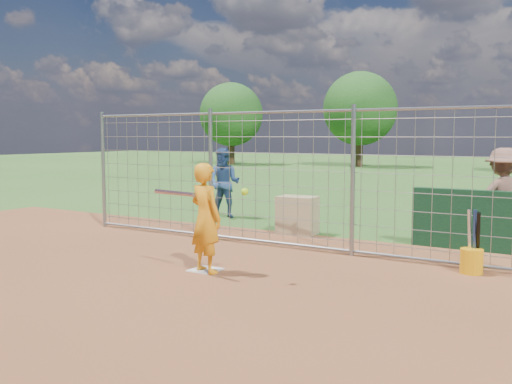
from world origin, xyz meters
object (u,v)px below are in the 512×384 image
Objects in this scene: bystander_c at (503,199)px; batter at (206,218)px; bystander_a at (224,183)px; bucket_with_bats at (472,258)px; equipment_bin at (297,215)px.

batter is at bearing 16.91° from bystander_c.
batter is 0.90× the size of bystander_c.
bystander_a reaches higher than batter.
bystander_a is 7.18m from bucket_with_bats.
bystander_c reaches higher than bystander_a.
batter is at bearing -70.96° from bystander_a.
bystander_c reaches higher than bucket_with_bats.
equipment_bin is 4.22m from bucket_with_bats.
bystander_a is at bearing -39.04° from bystander_c.
bucket_with_bats is at bearing -134.72° from batter.
bucket_with_bats is (3.85, -1.71, -0.15)m from equipment_bin.
bucket_with_bats is (3.46, 2.04, -0.59)m from batter.
bystander_c is (3.52, 4.33, 0.09)m from batter.
bystander_a is at bearing 156.26° from bucket_with_bats.
bystander_a reaches higher than equipment_bin.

